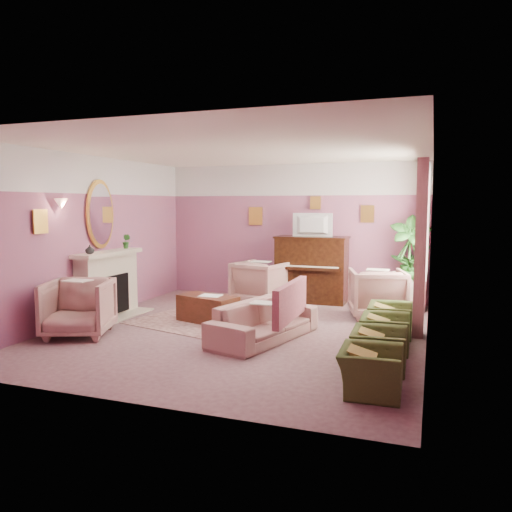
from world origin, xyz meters
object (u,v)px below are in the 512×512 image
(piano, at_px, (312,270))
(sofa, at_px, (264,314))
(floral_armchair_front, at_px, (78,305))
(floral_armchair_right, at_px, (377,291))
(olive_chair_c, at_px, (385,327))
(olive_chair_d, at_px, (390,314))
(side_table, at_px, (405,291))
(coffee_table, at_px, (208,309))
(television, at_px, (312,223))
(olive_chair_a, at_px, (371,363))
(floral_armchair_left, at_px, (261,280))
(olive_chair_b, at_px, (379,343))

(piano, xyz_separation_m, sofa, (0.01, -3.03, -0.26))
(floral_armchair_front, bearing_deg, floral_armchair_right, 33.87)
(olive_chair_c, distance_m, olive_chair_d, 0.82)
(side_table, bearing_deg, coffee_table, -144.45)
(television, bearing_deg, floral_armchair_right, -34.43)
(piano, xyz_separation_m, floral_armchair_right, (1.41, -1.02, -0.18))
(television, distance_m, coffee_table, 2.91)
(coffee_table, bearing_deg, sofa, -30.27)
(sofa, relative_size, floral_armchair_right, 2.02)
(coffee_table, bearing_deg, olive_chair_a, -37.84)
(coffee_table, distance_m, sofa, 1.44)
(floral_armchair_right, relative_size, floral_armchair_front, 1.00)
(floral_armchair_left, relative_size, olive_chair_b, 1.29)
(olive_chair_a, xyz_separation_m, olive_chair_c, (0.00, 1.64, 0.00))
(olive_chair_c, bearing_deg, olive_chair_b, -90.00)
(coffee_table, bearing_deg, olive_chair_c, -12.43)
(sofa, bearing_deg, olive_chair_c, 2.42)
(coffee_table, bearing_deg, olive_chair_d, 3.30)
(floral_armchair_left, bearing_deg, olive_chair_c, -42.68)
(olive_chair_c, bearing_deg, sofa, -177.58)
(olive_chair_a, bearing_deg, television, 110.70)
(coffee_table, xyz_separation_m, olive_chair_b, (2.95, -1.47, 0.09))
(sofa, distance_m, olive_chair_d, 1.93)
(sofa, height_order, floral_armchair_front, floral_armchair_front)
(sofa, bearing_deg, side_table, 57.93)
(coffee_table, distance_m, floral_armchair_left, 1.81)
(coffee_table, height_order, floral_armchair_left, floral_armchair_left)
(side_table, bearing_deg, floral_armchair_right, -115.12)
(television, distance_m, floral_armchair_right, 2.05)
(olive_chair_a, bearing_deg, side_table, 88.55)
(floral_armchair_front, distance_m, olive_chair_a, 4.48)
(floral_armchair_left, xyz_separation_m, olive_chair_a, (2.62, -4.05, -0.16))
(piano, xyz_separation_m, side_table, (1.83, -0.12, -0.30))
(piano, bearing_deg, floral_armchair_right, -35.79)
(olive_chair_d, bearing_deg, television, 129.48)
(television, xyz_separation_m, olive_chair_c, (1.72, -2.90, -1.28))
(floral_armchair_front, bearing_deg, olive_chair_a, -10.75)
(floral_armchair_right, xyz_separation_m, olive_chair_a, (0.31, -3.58, -0.16))
(floral_armchair_front, relative_size, side_table, 1.35)
(olive_chair_b, bearing_deg, floral_armchair_right, 96.38)
(television, height_order, side_table, television)
(sofa, height_order, floral_armchair_left, floral_armchair_left)
(coffee_table, xyz_separation_m, side_table, (3.06, 2.19, 0.12))
(floral_armchair_right, relative_size, side_table, 1.35)
(floral_armchair_left, distance_m, floral_armchair_front, 3.68)
(television, bearing_deg, coffee_table, -118.64)
(coffee_table, relative_size, sofa, 0.52)
(olive_chair_d, bearing_deg, floral_armchair_right, 105.42)
(television, relative_size, olive_chair_c, 1.09)
(coffee_table, height_order, floral_armchair_front, floral_armchair_front)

